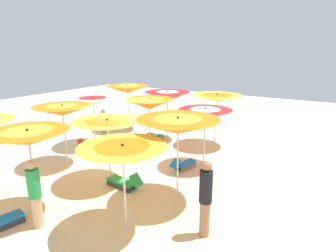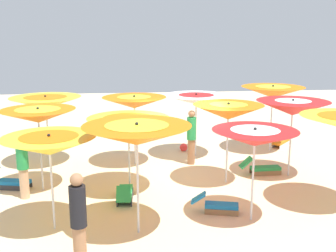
{
  "view_description": "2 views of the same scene",
  "coord_description": "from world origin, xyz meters",
  "px_view_note": "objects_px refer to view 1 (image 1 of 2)",
  "views": [
    {
      "loc": [
        -6.42,
        7.55,
        4.17
      ],
      "look_at": [
        -1.22,
        -0.89,
        1.45
      ],
      "focal_mm": 29.33,
      "sensor_mm": 36.0,
      "label": 1
    },
    {
      "loc": [
        -11.17,
        1.49,
        4.26
      ],
      "look_at": [
        0.66,
        0.29,
        1.57
      ],
      "focal_mm": 43.91,
      "sensor_mm": 36.0,
      "label": 2
    }
  ],
  "objects_px": {
    "beach_umbrella_8": "(217,98)",
    "lounger_2": "(129,121)",
    "beach_umbrella_4": "(167,96)",
    "beach_ball": "(81,141)",
    "lounger_3": "(124,182)",
    "beach_umbrella_6": "(107,125)",
    "beachgoer_1": "(206,197)",
    "beach_umbrella_5": "(149,104)",
    "beach_umbrella_9": "(205,114)",
    "beach_umbrella_11": "(123,154)",
    "beach_umbrella_10": "(178,126)",
    "beach_umbrella_1": "(93,101)",
    "lounger_0": "(184,164)",
    "beachgoer_0": "(105,129)",
    "beach_umbrella_2": "(63,111)",
    "beach_umbrella_7": "(28,138)",
    "beachgoer_2": "(35,193)",
    "lounger_1": "(155,138)",
    "beach_umbrella_0": "(128,89)"
  },
  "relations": [
    {
      "from": "beach_umbrella_8",
      "to": "lounger_2",
      "type": "distance_m",
      "value": 6.04
    },
    {
      "from": "beach_umbrella_4",
      "to": "lounger_2",
      "type": "relative_size",
      "value": 1.85
    },
    {
      "from": "beach_ball",
      "to": "lounger_3",
      "type": "bearing_deg",
      "value": 154.03
    },
    {
      "from": "beach_umbrella_6",
      "to": "beachgoer_1",
      "type": "distance_m",
      "value": 4.03
    },
    {
      "from": "beach_umbrella_5",
      "to": "beach_umbrella_9",
      "type": "distance_m",
      "value": 2.46
    },
    {
      "from": "beach_umbrella_9",
      "to": "beach_umbrella_11",
      "type": "relative_size",
      "value": 1.02
    },
    {
      "from": "beach_umbrella_4",
      "to": "beach_umbrella_10",
      "type": "distance_m",
      "value": 5.69
    },
    {
      "from": "lounger_2",
      "to": "beach_umbrella_6",
      "type": "bearing_deg",
      "value": -12.68
    },
    {
      "from": "beach_umbrella_1",
      "to": "beach_umbrella_9",
      "type": "relative_size",
      "value": 1.01
    },
    {
      "from": "lounger_0",
      "to": "beachgoer_0",
      "type": "bearing_deg",
      "value": 104.52
    },
    {
      "from": "lounger_2",
      "to": "beach_umbrella_8",
      "type": "bearing_deg",
      "value": 35.5
    },
    {
      "from": "beach_umbrella_6",
      "to": "lounger_0",
      "type": "xyz_separation_m",
      "value": [
        -1.64,
        -2.11,
        -1.72
      ]
    },
    {
      "from": "beach_umbrella_6",
      "to": "beach_umbrella_4",
      "type": "bearing_deg",
      "value": -80.94
    },
    {
      "from": "beach_umbrella_2",
      "to": "beach_umbrella_9",
      "type": "distance_m",
      "value": 5.18
    },
    {
      "from": "beach_umbrella_7",
      "to": "beach_umbrella_9",
      "type": "distance_m",
      "value": 5.75
    },
    {
      "from": "beach_umbrella_6",
      "to": "beachgoer_1",
      "type": "xyz_separation_m",
      "value": [
        -3.81,
        0.94,
        -0.92
      ]
    },
    {
      "from": "beach_umbrella_6",
      "to": "lounger_3",
      "type": "bearing_deg",
      "value": 169.0
    },
    {
      "from": "beachgoer_0",
      "to": "beachgoer_2",
      "type": "xyz_separation_m",
      "value": [
        -2.43,
        4.82,
        -0.04
      ]
    },
    {
      "from": "beach_umbrella_10",
      "to": "beach_ball",
      "type": "height_order",
      "value": "beach_umbrella_10"
    },
    {
      "from": "beach_umbrella_7",
      "to": "beach_umbrella_11",
      "type": "relative_size",
      "value": 1.07
    },
    {
      "from": "beach_umbrella_5",
      "to": "lounger_2",
      "type": "height_order",
      "value": "beach_umbrella_5"
    },
    {
      "from": "beach_umbrella_11",
      "to": "beachgoer_2",
      "type": "height_order",
      "value": "beach_umbrella_11"
    },
    {
      "from": "beach_umbrella_5",
      "to": "beach_umbrella_9",
      "type": "height_order",
      "value": "beach_umbrella_5"
    },
    {
      "from": "beach_umbrella_1",
      "to": "beach_umbrella_7",
      "type": "bearing_deg",
      "value": 120.25
    },
    {
      "from": "beachgoer_2",
      "to": "beach_umbrella_7",
      "type": "bearing_deg",
      "value": 24.8
    },
    {
      "from": "beach_umbrella_2",
      "to": "beach_umbrella_5",
      "type": "relative_size",
      "value": 0.98
    },
    {
      "from": "beach_umbrella_7",
      "to": "beach_umbrella_10",
      "type": "relative_size",
      "value": 0.95
    },
    {
      "from": "beachgoer_2",
      "to": "beach_ball",
      "type": "relative_size",
      "value": 5.96
    },
    {
      "from": "lounger_0",
      "to": "beach_umbrella_10",
      "type": "bearing_deg",
      "value": -143.39
    },
    {
      "from": "beach_umbrella_1",
      "to": "lounger_3",
      "type": "relative_size",
      "value": 1.75
    },
    {
      "from": "beach_umbrella_6",
      "to": "beach_umbrella_9",
      "type": "bearing_deg",
      "value": -126.77
    },
    {
      "from": "beach_umbrella_11",
      "to": "beach_ball",
      "type": "relative_size",
      "value": 7.47
    },
    {
      "from": "beach_umbrella_8",
      "to": "beach_umbrella_5",
      "type": "bearing_deg",
      "value": 51.66
    },
    {
      "from": "beach_umbrella_5",
      "to": "lounger_1",
      "type": "xyz_separation_m",
      "value": [
        0.6,
        -1.28,
        -1.91
      ]
    },
    {
      "from": "beach_umbrella_7",
      "to": "lounger_2",
      "type": "bearing_deg",
      "value": -65.63
    },
    {
      "from": "beachgoer_1",
      "to": "lounger_0",
      "type": "bearing_deg",
      "value": -66.06
    },
    {
      "from": "beach_umbrella_0",
      "to": "beach_umbrella_11",
      "type": "bearing_deg",
      "value": 128.96
    },
    {
      "from": "beachgoer_2",
      "to": "beach_umbrella_9",
      "type": "bearing_deg",
      "value": -51.53
    },
    {
      "from": "beach_umbrella_11",
      "to": "lounger_0",
      "type": "relative_size",
      "value": 1.85
    },
    {
      "from": "beach_umbrella_9",
      "to": "beach_ball",
      "type": "relative_size",
      "value": 7.59
    },
    {
      "from": "beach_umbrella_9",
      "to": "lounger_0",
      "type": "xyz_separation_m",
      "value": [
        0.46,
        0.69,
        -1.79
      ]
    },
    {
      "from": "beach_umbrella_6",
      "to": "beach_umbrella_8",
      "type": "bearing_deg",
      "value": -106.5
    },
    {
      "from": "beach_umbrella_6",
      "to": "beach_umbrella_1",
      "type": "bearing_deg",
      "value": -37.08
    },
    {
      "from": "lounger_0",
      "to": "beachgoer_1",
      "type": "height_order",
      "value": "beachgoer_1"
    },
    {
      "from": "lounger_0",
      "to": "lounger_3",
      "type": "height_order",
      "value": "lounger_3"
    },
    {
      "from": "beach_umbrella_1",
      "to": "beach_umbrella_5",
      "type": "xyz_separation_m",
      "value": [
        -2.75,
        -0.45,
        0.08
      ]
    },
    {
      "from": "beach_umbrella_5",
      "to": "beach_ball",
      "type": "distance_m",
      "value": 3.97
    },
    {
      "from": "beach_umbrella_0",
      "to": "beachgoer_0",
      "type": "distance_m",
      "value": 3.63
    },
    {
      "from": "lounger_1",
      "to": "beach_umbrella_1",
      "type": "bearing_deg",
      "value": 127.46
    },
    {
      "from": "lounger_1",
      "to": "beachgoer_1",
      "type": "relative_size",
      "value": 0.69
    }
  ]
}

